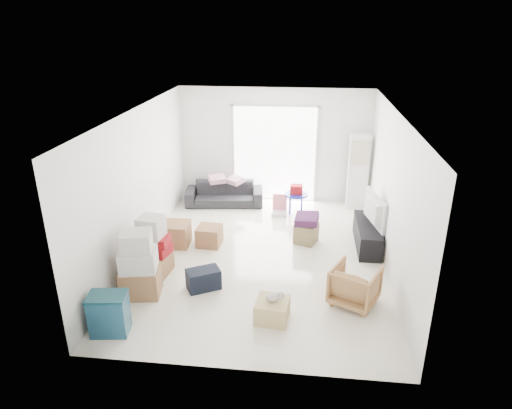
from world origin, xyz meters
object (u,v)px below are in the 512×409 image
object	(u,v)px
sofa	(224,190)
wood_crate	(272,310)
ottoman	(306,233)
tv_console	(367,235)
ac_tower	(358,172)
armchair	(355,284)
kids_table	(296,193)
television	(369,221)
storage_bins	(109,314)

from	to	relation	value
sofa	wood_crate	bearing A→B (deg)	-77.77
ottoman	wood_crate	bearing A→B (deg)	-100.22
tv_console	ottoman	bearing A→B (deg)	178.83
ac_tower	sofa	size ratio (longest dim) A/B	0.96
armchair	kids_table	distance (m)	3.68
television	ottoman	size ratio (longest dim) A/B	2.62
armchair	kids_table	xyz separation A→B (m)	(-1.02, 3.53, 0.13)
armchair	kids_table	size ratio (longest dim) A/B	1.04
ac_tower	storage_bins	xyz separation A→B (m)	(-3.85, -5.11, -0.57)
ac_tower	armchair	size ratio (longest dim) A/B	2.55
wood_crate	television	bearing A→B (deg)	57.24
sofa	armchair	distance (m)	4.71
television	kids_table	xyz separation A→B (m)	(-1.43, 1.53, -0.06)
television	armchair	xyz separation A→B (m)	(-0.41, -2.00, -0.19)
ottoman	sofa	bearing A→B (deg)	137.36
sofa	tv_console	bearing A→B (deg)	-36.83
sofa	ac_tower	bearing A→B (deg)	-3.83
armchair	ottoman	distance (m)	2.17
tv_console	armchair	size ratio (longest dim) A/B	2.04
storage_bins	kids_table	bearing A→B (deg)	62.08
television	wood_crate	bearing A→B (deg)	134.93
ac_tower	ottoman	distance (m)	2.36
sofa	kids_table	size ratio (longest dim) A/B	2.77
television	sofa	size ratio (longest dim) A/B	0.57
tv_console	wood_crate	world-z (taller)	tv_console
ac_tower	television	size ratio (longest dim) A/B	1.68
ac_tower	wood_crate	size ratio (longest dim) A/B	3.71
ac_tower	storage_bins	bearing A→B (deg)	-127.02
ac_tower	tv_console	world-z (taller)	ac_tower
tv_console	ottoman	distance (m)	1.18
sofa	ottoman	bearing A→B (deg)	-49.24
armchair	television	bearing A→B (deg)	-75.93
armchair	ottoman	size ratio (longest dim) A/B	1.73
sofa	wood_crate	distance (m)	4.65
ac_tower	sofa	distance (m)	3.15
sofa	ottoman	xyz separation A→B (m)	(1.97, -1.81, -0.16)
storage_bins	kids_table	xyz separation A→B (m)	(2.47, 4.65, 0.16)
ac_tower	sofa	xyz separation A→B (m)	(-3.10, -0.15, -0.52)
wood_crate	storage_bins	bearing A→B (deg)	-166.14
kids_table	wood_crate	xyz separation A→B (m)	(-0.22, -4.10, -0.31)
tv_console	armchair	xyz separation A→B (m)	(-0.41, -2.00, 0.11)
television	armchair	bearing A→B (deg)	155.97
ac_tower	tv_console	size ratio (longest dim) A/B	1.25
television	storage_bins	xyz separation A→B (m)	(-3.90, -3.12, -0.23)
ac_tower	armchair	bearing A→B (deg)	-95.23
tv_console	kids_table	bearing A→B (deg)	133.12
sofa	storage_bins	bearing A→B (deg)	-105.19
tv_console	kids_table	world-z (taller)	kids_table
television	tv_console	bearing A→B (deg)	-12.31
tv_console	wood_crate	bearing A→B (deg)	-122.76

